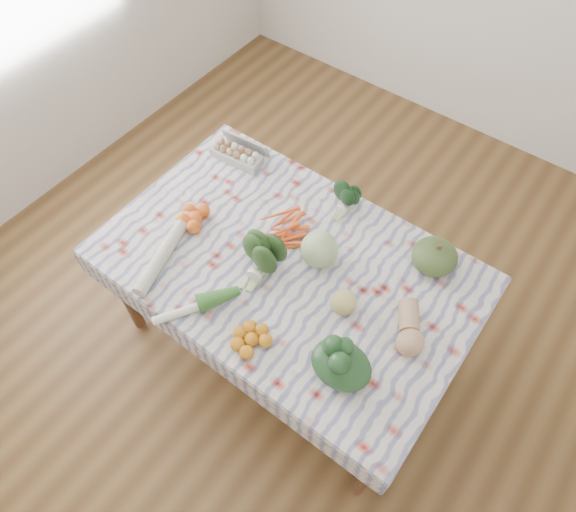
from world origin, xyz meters
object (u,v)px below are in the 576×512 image
object	(u,v)px
dining_table	(288,273)
cabbage	(319,249)
egg_carton	(236,155)
butternut_squash	(410,327)
grapefruit	(344,302)
kabocha_squash	(435,256)

from	to	relation	value
dining_table	cabbage	bearing A→B (deg)	44.38
egg_carton	butternut_squash	world-z (taller)	butternut_squash
dining_table	cabbage	world-z (taller)	cabbage
cabbage	grapefruit	xyz separation A→B (m)	(0.22, -0.14, -0.03)
cabbage	grapefruit	bearing A→B (deg)	-32.74
kabocha_squash	dining_table	bearing A→B (deg)	-143.86
dining_table	egg_carton	xyz separation A→B (m)	(-0.60, 0.36, 0.12)
kabocha_squash	butternut_squash	bearing A→B (deg)	-77.29
dining_table	butternut_squash	distance (m)	0.61
kabocha_squash	cabbage	bearing A→B (deg)	-146.12
cabbage	kabocha_squash	bearing A→B (deg)	33.88
cabbage	dining_table	bearing A→B (deg)	-135.62
kabocha_squash	grapefruit	world-z (taller)	kabocha_squash
dining_table	egg_carton	world-z (taller)	egg_carton
dining_table	kabocha_squash	xyz separation A→B (m)	(0.52, 0.38, 0.15)
dining_table	grapefruit	world-z (taller)	grapefruit
dining_table	cabbage	distance (m)	0.22
grapefruit	dining_table	bearing A→B (deg)	171.70
dining_table	grapefruit	distance (m)	0.35
kabocha_squash	cabbage	distance (m)	0.50
egg_carton	kabocha_squash	xyz separation A→B (m)	(1.12, 0.02, 0.03)
butternut_squash	grapefruit	world-z (taller)	grapefruit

